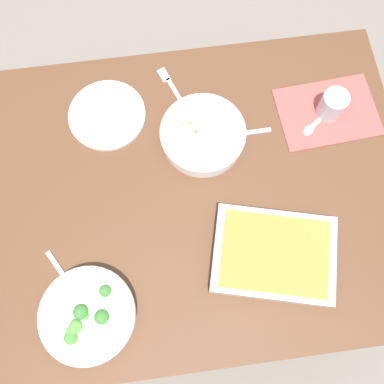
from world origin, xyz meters
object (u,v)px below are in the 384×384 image
object	(u,v)px
baking_dish	(273,255)
spoon_by_stew	(232,135)
drink_cup	(332,106)
fork_on_table	(172,89)
broccoli_bowl	(88,315)
spoon_by_broccoli	(71,287)
spoon_spare	(318,121)
stew_bowl	(203,135)
side_plate	(107,115)

from	to	relation	value
baking_dish	spoon_by_stew	world-z (taller)	baking_dish
drink_cup	fork_on_table	size ratio (longest dim) A/B	0.50
broccoli_bowl	spoon_by_broccoli	bearing A→B (deg)	120.07
spoon_spare	broccoli_bowl	bearing A→B (deg)	-146.62
broccoli_bowl	fork_on_table	xyz separation A→B (m)	(0.28, 0.60, -0.03)
broccoli_bowl	baking_dish	world-z (taller)	broccoli_bowl
stew_bowl	spoon_by_stew	size ratio (longest dim) A/B	1.34
fork_on_table	stew_bowl	bearing A→B (deg)	-68.86
drink_cup	spoon_by_stew	size ratio (longest dim) A/B	0.48
spoon_by_stew	stew_bowl	bearing A→B (deg)	-179.05
spoon_by_stew	spoon_spare	xyz separation A→B (m)	(0.25, 0.01, 0.00)
baking_dish	side_plate	size ratio (longest dim) A/B	1.57
spoon_spare	stew_bowl	bearing A→B (deg)	-178.11
side_plate	spoon_spare	xyz separation A→B (m)	(0.59, -0.10, -0.00)
broccoli_bowl	drink_cup	distance (m)	0.85
broccoli_bowl	spoon_spare	size ratio (longest dim) A/B	1.54
broccoli_bowl	side_plate	world-z (taller)	broccoli_bowl
drink_cup	fork_on_table	world-z (taller)	drink_cup
spoon_spare	fork_on_table	world-z (taller)	spoon_spare
fork_on_table	spoon_by_broccoli	bearing A→B (deg)	-121.11
stew_bowl	drink_cup	world-z (taller)	drink_cup
spoon_by_broccoli	spoon_by_stew	bearing A→B (deg)	37.59
spoon_spare	side_plate	bearing A→B (deg)	170.62
baking_dish	spoon_by_stew	distance (m)	0.36
broccoli_bowl	fork_on_table	distance (m)	0.67
stew_bowl	side_plate	size ratio (longest dim) A/B	1.07
stew_bowl	fork_on_table	xyz separation A→B (m)	(-0.07, 0.17, -0.03)
fork_on_table	spoon_by_stew	bearing A→B (deg)	-48.65
stew_bowl	baking_dish	size ratio (longest dim) A/B	0.68
stew_bowl	side_plate	xyz separation A→B (m)	(-0.26, 0.11, -0.03)
baking_dish	side_plate	xyz separation A→B (m)	(-0.39, 0.46, -0.03)
side_plate	spoon_by_broccoli	distance (m)	0.48
stew_bowl	drink_cup	bearing A→B (deg)	5.68
spoon_by_stew	spoon_spare	world-z (taller)	same
fork_on_table	drink_cup	bearing A→B (deg)	-17.11
spoon_by_broccoli	side_plate	bearing A→B (deg)	75.03
stew_bowl	broccoli_bowl	distance (m)	0.55
spoon_by_stew	fork_on_table	distance (m)	0.23
broccoli_bowl	spoon_spare	world-z (taller)	broccoli_bowl
broccoli_bowl	spoon_by_stew	bearing A→B (deg)	45.71
side_plate	spoon_spare	size ratio (longest dim) A/B	1.45
spoon_by_broccoli	spoon_spare	world-z (taller)	same
side_plate	fork_on_table	bearing A→B (deg)	17.49
stew_bowl	baking_dish	xyz separation A→B (m)	(0.13, -0.35, 0.00)
baking_dish	fork_on_table	distance (m)	0.56
spoon_by_stew	broccoli_bowl	bearing A→B (deg)	-134.29
spoon_by_broccoli	stew_bowl	bearing A→B (deg)	42.98
baking_dish	drink_cup	world-z (taller)	drink_cup
stew_bowl	spoon_spare	bearing A→B (deg)	1.89
baking_dish	side_plate	distance (m)	0.60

